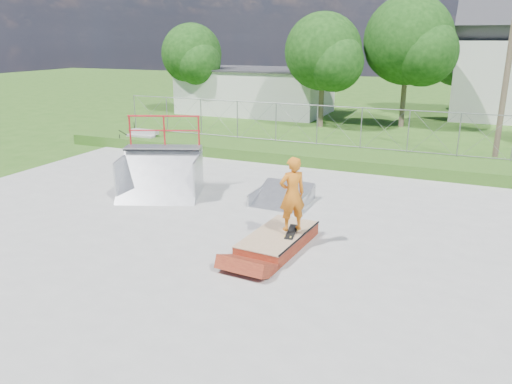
{
  "coord_description": "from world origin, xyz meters",
  "views": [
    {
      "loc": [
        6.36,
        -11.2,
        5.19
      ],
      "look_at": [
        1.14,
        0.88,
        1.1
      ],
      "focal_mm": 35.0,
      "sensor_mm": 36.0,
      "label": 1
    }
  ],
  "objects_px": {
    "quarter_pipe": "(159,159)",
    "flat_bank_ramp": "(282,196)",
    "grind_box": "(278,240)",
    "skater": "(292,197)"
  },
  "relations": [
    {
      "from": "grind_box",
      "to": "skater",
      "type": "distance_m",
      "value": 1.23
    },
    {
      "from": "skater",
      "to": "grind_box",
      "type": "bearing_deg",
      "value": -25.06
    },
    {
      "from": "quarter_pipe",
      "to": "flat_bank_ramp",
      "type": "height_order",
      "value": "quarter_pipe"
    },
    {
      "from": "quarter_pipe",
      "to": "skater",
      "type": "xyz_separation_m",
      "value": [
        5.51,
        -2.3,
        0.07
      ]
    },
    {
      "from": "flat_bank_ramp",
      "to": "skater",
      "type": "height_order",
      "value": "skater"
    },
    {
      "from": "grind_box",
      "to": "flat_bank_ramp",
      "type": "xyz_separation_m",
      "value": [
        -1.15,
        3.35,
        0.07
      ]
    },
    {
      "from": "grind_box",
      "to": "skater",
      "type": "xyz_separation_m",
      "value": [
        0.32,
        0.1,
        1.19
      ]
    },
    {
      "from": "grind_box",
      "to": "quarter_pipe",
      "type": "xyz_separation_m",
      "value": [
        -5.19,
        2.4,
        1.12
      ]
    },
    {
      "from": "flat_bank_ramp",
      "to": "grind_box",
      "type": "bearing_deg",
      "value": -70.36
    },
    {
      "from": "flat_bank_ramp",
      "to": "skater",
      "type": "distance_m",
      "value": 3.73
    }
  ]
}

